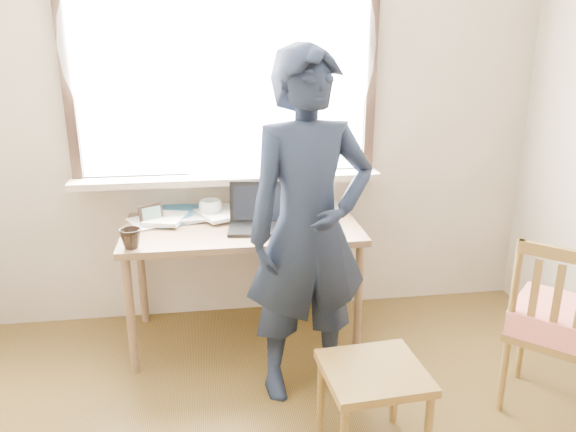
{
  "coord_description": "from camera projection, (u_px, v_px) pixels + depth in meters",
  "views": [
    {
      "loc": [
        -0.32,
        -1.41,
        1.78
      ],
      "look_at": [
        0.03,
        0.95,
        0.99
      ],
      "focal_mm": 35.0,
      "sensor_mm": 36.0,
      "label": 1
    }
  ],
  "objects": [
    {
      "name": "room_shell",
      "position": [
        309.0,
        85.0,
        1.6
      ],
      "size": [
        3.52,
        4.02,
        2.61
      ],
      "color": "#B6A892",
      "rests_on": "ground"
    },
    {
      "name": "desk",
      "position": [
        243.0,
        238.0,
        3.24
      ],
      "size": [
        1.34,
        0.67,
        0.72
      ],
      "color": "brown",
      "rests_on": "ground"
    },
    {
      "name": "laptop",
      "position": [
        260.0,
        217.0,
        3.18
      ],
      "size": [
        0.38,
        0.33,
        0.24
      ],
      "color": "black",
      "rests_on": "desk"
    },
    {
      "name": "mug_white",
      "position": [
        210.0,
        209.0,
        3.35
      ],
      "size": [
        0.19,
        0.19,
        0.11
      ],
      "primitive_type": "imported",
      "rotation": [
        0.0,
        0.0,
        0.69
      ],
      "color": "white",
      "rests_on": "desk"
    },
    {
      "name": "mug_dark",
      "position": [
        131.0,
        238.0,
        2.87
      ],
      "size": [
        0.15,
        0.15,
        0.1
      ],
      "primitive_type": "imported",
      "rotation": [
        0.0,
        0.0,
        -0.61
      ],
      "color": "black",
      "rests_on": "desk"
    },
    {
      "name": "mouse",
      "position": [
        325.0,
        225.0,
        3.18
      ],
      "size": [
        0.09,
        0.06,
        0.03
      ],
      "primitive_type": "ellipsoid",
      "color": "black",
      "rests_on": "desk"
    },
    {
      "name": "desk_clutter",
      "position": [
        204.0,
        215.0,
        3.34
      ],
      "size": [
        0.9,
        0.55,
        0.04
      ],
      "color": "white",
      "rests_on": "desk"
    },
    {
      "name": "book_a",
      "position": [
        178.0,
        216.0,
        3.34
      ],
      "size": [
        0.22,
        0.29,
        0.03
      ],
      "primitive_type": "imported",
      "rotation": [
        0.0,
        0.0,
        0.04
      ],
      "color": "white",
      "rests_on": "desk"
    },
    {
      "name": "book_b",
      "position": [
        313.0,
        207.0,
        3.53
      ],
      "size": [
        0.18,
        0.25,
        0.02
      ],
      "primitive_type": "imported",
      "rotation": [
        0.0,
        0.0,
        -0.02
      ],
      "color": "white",
      "rests_on": "desk"
    },
    {
      "name": "picture_frame",
      "position": [
        151.0,
        216.0,
        3.22
      ],
      "size": [
        0.13,
        0.08,
        0.11
      ],
      "color": "black",
      "rests_on": "desk"
    },
    {
      "name": "work_chair",
      "position": [
        373.0,
        382.0,
        2.38
      ],
      "size": [
        0.45,
        0.43,
        0.43
      ],
      "color": "brown",
      "rests_on": "ground"
    },
    {
      "name": "side_chair",
      "position": [
        559.0,
        322.0,
        2.65
      ],
      "size": [
        0.58,
        0.58,
        0.9
      ],
      "color": "brown",
      "rests_on": "ground"
    },
    {
      "name": "person",
      "position": [
        309.0,
        230.0,
        2.7
      ],
      "size": [
        0.69,
        0.52,
        1.74
      ],
      "primitive_type": "imported",
      "rotation": [
        0.0,
        0.0,
        0.17
      ],
      "color": "black",
      "rests_on": "ground"
    }
  ]
}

